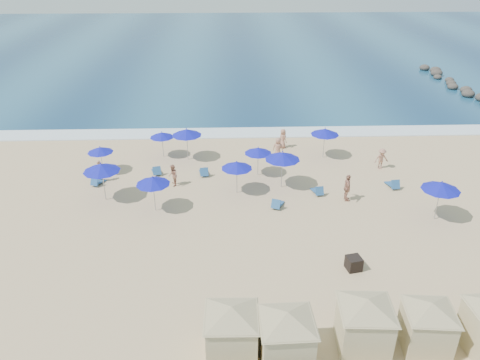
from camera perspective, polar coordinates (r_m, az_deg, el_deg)
name	(u,v)px	position (r m, az deg, el deg)	size (l,w,h in m)	color
ground	(275,228)	(28.02, 4.31, -5.81)	(160.00, 160.00, 0.00)	tan
ocean	(241,46)	(79.89, 0.15, 16.08)	(160.00, 80.00, 0.06)	navy
surf_line	(258,133)	(41.83, 2.15, 5.80)	(160.00, 2.50, 0.08)	white
rock_jetty	(473,96)	(57.23, 26.53, 9.20)	(2.56, 26.66, 0.96)	#2D2826
trash_bin	(354,263)	(25.19, 13.70, -9.84)	(0.73, 0.73, 0.73)	black
cabana_0	(232,325)	(19.46, -1.03, -17.21)	(4.39, 4.39, 2.75)	#C9B88A
cabana_1	(287,330)	(19.32, 5.71, -17.75)	(4.41, 4.41, 2.77)	#C9B88A
cabana_2	(365,317)	(20.38, 15.04, -15.84)	(4.42, 4.42, 2.78)	#C9B88A
cabana_3	(429,319)	(21.29, 22.01, -15.45)	(4.04, 4.04, 2.54)	#C9B88A
umbrella_0	(100,150)	(35.18, -16.69, 3.55)	(1.85, 1.85, 2.10)	#A5A8AD
umbrella_1	(101,168)	(31.09, -16.55, 1.47)	(2.36, 2.36, 2.69)	#A5A8AD
umbrella_2	(162,135)	(36.85, -9.50, 5.46)	(1.88, 1.88, 2.14)	#A5A8AD
umbrella_3	(153,181)	(29.15, -10.58, -0.10)	(2.12, 2.12, 2.42)	#A5A8AD
umbrella_4	(187,132)	(35.95, -6.53, 5.81)	(2.29, 2.29, 2.61)	#A5A8AD
umbrella_5	(258,151)	(33.32, 2.23, 3.61)	(1.96, 1.96, 2.23)	#A5A8AD
umbrella_6	(237,165)	(30.78, -0.39, 1.81)	(2.08, 2.08, 2.36)	#A5A8AD
umbrella_7	(283,156)	(31.53, 5.20, 2.95)	(2.39, 2.39, 2.72)	#A5A8AD
umbrella_8	(325,132)	(36.72, 10.32, 5.83)	(2.19, 2.19, 2.49)	#A5A8AD
umbrella_9	(441,186)	(30.11, 23.32, -0.69)	(2.30, 2.30, 2.62)	#A5A8AD
beach_chair_0	(97,182)	(34.14, -17.01, -0.18)	(0.91, 1.33, 0.67)	#25548B
beach_chair_1	(156,171)	(34.70, -10.15, 1.12)	(0.90, 1.42, 0.72)	#25548B
beach_chair_2	(204,172)	(34.09, -4.43, 1.00)	(0.75, 1.38, 0.73)	#25548B
beach_chair_3	(277,204)	(29.99, 4.56, -2.90)	(1.01, 1.39, 0.70)	#25548B
beach_chair_4	(318,191)	(31.87, 9.45, -1.29)	(0.75, 1.33, 0.69)	#25548B
beach_chair_5	(393,184)	(33.93, 18.16, -0.49)	(0.71, 1.37, 0.73)	#25548B
beachgoer_0	(100,171)	(34.27, -16.74, 1.02)	(0.58, 0.38, 1.59)	#A8725D
beachgoer_1	(173,175)	(32.60, -8.19, 0.55)	(0.76, 0.59, 1.56)	#A8725D
beachgoer_2	(347,188)	(31.13, 12.94, -0.93)	(1.08, 0.45, 1.85)	#A8725D
beachgoer_3	(381,159)	(36.30, 16.86, 2.50)	(1.04, 0.60, 1.61)	#A8725D
beachgoer_4	(278,148)	(36.52, 4.66, 3.87)	(0.84, 0.55, 1.72)	#A8725D
beachgoer_5	(283,138)	(38.62, 5.24, 5.07)	(0.78, 0.51, 1.61)	#A8725D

